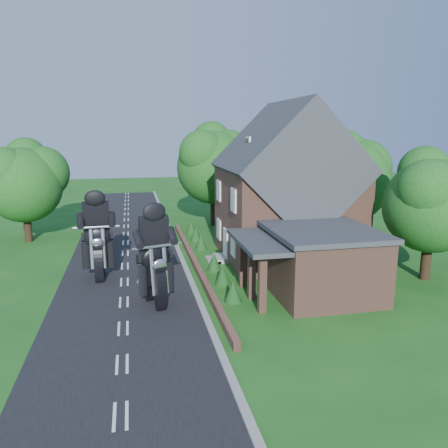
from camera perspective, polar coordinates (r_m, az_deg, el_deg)
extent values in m
plane|color=#185116|center=(22.43, -12.94, -9.94)|extent=(120.00, 120.00, 0.00)
cube|color=black|center=(22.42, -12.94, -9.92)|extent=(7.00, 80.00, 0.02)
cube|color=gray|center=(22.60, -3.54, -9.31)|extent=(0.30, 80.00, 0.12)
cube|color=brown|center=(27.32, -3.77, -5.19)|extent=(0.30, 22.00, 0.40)
cube|color=brown|center=(29.08, 8.04, 1.46)|extent=(8.00, 8.00, 6.00)
cube|color=#2C2F34|center=(28.69, 8.22, 7.36)|extent=(8.48, 8.64, 8.48)
cube|color=brown|center=(29.37, 12.18, 13.57)|extent=(0.60, 0.90, 1.60)
cube|color=white|center=(27.82, 3.19, 10.41)|extent=(0.12, 0.80, 0.90)
cube|color=black|center=(27.81, 3.07, 10.41)|extent=(0.04, 0.55, 0.65)
cube|color=white|center=(28.40, 0.19, -2.71)|extent=(0.10, 1.10, 2.10)
cube|color=gray|center=(28.57, -0.48, -4.49)|extent=(0.80, 1.60, 0.30)
cube|color=gray|center=(28.50, -1.46, -4.70)|extent=(0.80, 1.60, 0.15)
cube|color=white|center=(26.18, 1.22, -2.74)|extent=(0.10, 1.10, 1.40)
cube|color=black|center=(26.18, 1.18, -2.75)|extent=(0.04, 0.92, 1.22)
cube|color=white|center=(30.36, -0.69, -0.68)|extent=(0.10, 1.10, 1.40)
cube|color=black|center=(30.36, -0.72, -0.68)|extent=(0.04, 0.92, 1.22)
cube|color=white|center=(25.63, 1.24, 3.10)|extent=(0.10, 1.10, 1.40)
cube|color=black|center=(25.62, 1.20, 3.10)|extent=(0.04, 0.92, 1.22)
cube|color=white|center=(29.88, -0.70, 4.38)|extent=(0.10, 1.10, 1.40)
cube|color=black|center=(29.88, -0.74, 4.38)|extent=(0.04, 0.92, 1.22)
cube|color=brown|center=(23.11, 12.54, -5.05)|extent=(5.00, 5.60, 3.20)
cube|color=#2C2F34|center=(22.68, 12.74, -0.89)|extent=(5.30, 5.94, 0.24)
cube|color=#2C2F34|center=(21.67, 5.21, -2.25)|extent=(2.60, 5.32, 0.22)
cube|color=brown|center=(20.30, 5.01, -7.81)|extent=(0.35, 0.35, 2.80)
cube|color=brown|center=(21.93, 3.63, -6.26)|extent=(0.35, 0.35, 2.80)
cube|color=brown|center=(23.59, 2.45, -4.93)|extent=(0.35, 0.35, 2.80)
cylinder|color=black|center=(27.39, 25.29, -3.69)|extent=(0.56, 0.56, 2.80)
sphere|color=#164B15|center=(26.82, 25.83, 2.15)|extent=(5.20, 5.20, 5.20)
sphere|color=#164B15|center=(27.84, 27.24, 3.96)|extent=(3.74, 3.74, 3.74)
sphere|color=#164B15|center=(25.52, 25.48, 4.10)|extent=(3.22, 3.22, 3.22)
sphere|color=#164B15|center=(27.49, 25.02, 6.27)|extent=(2.86, 2.86, 2.86)
cylinder|color=black|center=(34.05, 16.05, 0.07)|extent=(0.56, 0.56, 3.00)
sphere|color=#164B15|center=(33.56, 16.36, 5.34)|extent=(6.00, 6.00, 6.00)
sphere|color=#164B15|center=(34.66, 17.96, 6.94)|extent=(4.32, 4.32, 4.32)
sphere|color=#164B15|center=(32.17, 15.58, 7.27)|extent=(3.72, 3.72, 3.72)
sphere|color=#164B15|center=(34.51, 15.77, 9.05)|extent=(3.30, 3.30, 3.30)
cylinder|color=black|center=(39.73, 7.82, 2.53)|extent=(0.56, 0.56, 3.60)
sphere|color=#164B15|center=(39.29, 7.98, 7.97)|extent=(7.20, 7.20, 7.20)
sphere|color=#164B15|center=(40.48, 9.86, 9.56)|extent=(5.18, 5.18, 5.18)
sphere|color=#164B15|center=(37.78, 6.78, 10.04)|extent=(4.46, 4.46, 4.46)
sphere|color=#164B15|center=(40.59, 7.51, 11.68)|extent=(3.96, 3.96, 3.96)
cylinder|color=black|center=(39.11, -0.99, 2.34)|extent=(0.56, 0.56, 3.40)
sphere|color=#164B15|center=(38.68, -1.01, 7.40)|extent=(6.40, 6.40, 6.40)
sphere|color=#164B15|center=(39.54, 0.88, 8.90)|extent=(4.61, 4.61, 4.61)
sphere|color=#164B15|center=(37.45, -2.44, 9.20)|extent=(3.97, 3.97, 3.97)
sphere|color=#164B15|center=(39.84, -1.24, 10.76)|extent=(3.52, 3.52, 3.52)
cylinder|color=black|center=(36.31, -23.91, 0.07)|extent=(0.56, 0.56, 2.80)
sphere|color=#164B15|center=(35.87, -24.31, 4.67)|extent=(5.60, 5.60, 5.60)
sphere|color=#164B15|center=(36.09, -22.28, 6.22)|extent=(4.03, 4.03, 4.03)
sphere|color=#164B15|center=(35.18, -26.31, 6.20)|extent=(3.47, 3.47, 3.47)
sphere|color=#164B15|center=(36.79, -24.06, 7.92)|extent=(3.08, 3.08, 3.08)
cone|color=#113813|center=(21.80, 1.18, -8.73)|extent=(0.90, 0.90, 1.10)
cone|color=#113813|center=(24.09, -0.19, -6.67)|extent=(0.90, 0.90, 1.10)
cone|color=#113813|center=(26.43, -1.31, -4.97)|extent=(0.90, 0.90, 1.10)
cone|color=#113813|center=(31.17, -3.03, -2.34)|extent=(0.90, 0.90, 1.10)
cone|color=#113813|center=(33.58, -3.70, -1.30)|extent=(0.90, 0.90, 1.10)
cone|color=#113813|center=(35.99, -4.29, -0.40)|extent=(0.90, 0.90, 1.10)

